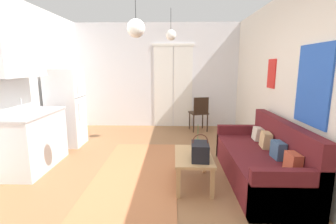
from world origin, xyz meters
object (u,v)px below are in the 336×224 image
coffee_table (193,159)px  bamboo_vase (198,146)px  handbag (200,151)px  pendant_lamp_near (136,28)px  accent_chair (199,112)px  pendant_lamp_far (171,35)px  couch (264,162)px  refrigerator (66,108)px

coffee_table → bamboo_vase: (0.06, 0.07, 0.16)m
handbag → pendant_lamp_near: size_ratio=0.46×
accent_chair → pendant_lamp_far: bearing=40.6°
coffee_table → handbag: 0.26m
pendant_lamp_near → couch: bearing=4.0°
couch → bamboo_vase: (-0.96, -0.05, 0.25)m
pendant_lamp_far → couch: bearing=-51.8°
coffee_table → pendant_lamp_near: size_ratio=1.12×
couch → pendant_lamp_near: size_ratio=2.64×
handbag → pendant_lamp_far: pendant_lamp_far is taller
handbag → accent_chair: 3.03m
coffee_table → handbag: size_ratio=2.46×
handbag → pendant_lamp_far: size_ratio=0.57×
handbag → accent_chair: bearing=84.3°
coffee_table → pendant_lamp_far: pendant_lamp_far is taller
refrigerator → pendant_lamp_near: size_ratio=2.07×
pendant_lamp_near → pendant_lamp_far: 1.90m
bamboo_vase → handbag: bearing=-88.4°
bamboo_vase → pendant_lamp_far: bearing=102.8°
bamboo_vase → refrigerator: (-2.55, 1.61, 0.26)m
bamboo_vase → coffee_table: bearing=-130.6°
couch → refrigerator: refrigerator is taller
pendant_lamp_far → pendant_lamp_near: bearing=-102.6°
couch → coffee_table: size_ratio=2.35×
bamboo_vase → refrigerator: 3.03m
handbag → accent_chair: size_ratio=0.40×
refrigerator → pendant_lamp_far: size_ratio=2.58×
couch → handbag: (-0.95, -0.30, 0.26)m
couch → pendant_lamp_far: pendant_lamp_far is taller
coffee_table → accent_chair: bearing=82.5°
couch → pendant_lamp_near: 2.54m
coffee_table → pendant_lamp_near: pendant_lamp_near is taller
couch → refrigerator: (-3.51, 1.56, 0.51)m
bamboo_vase → refrigerator: bearing=147.7°
pendant_lamp_near → pendant_lamp_far: (0.41, 1.85, 0.14)m
refrigerator → pendant_lamp_near: (1.74, -1.69, 1.31)m
couch → pendant_lamp_near: bearing=-176.0°
coffee_table → accent_chair: 2.87m
refrigerator → pendant_lamp_far: bearing=4.3°
couch → coffee_table: bearing=-173.1°
couch → accent_chair: (-0.65, 2.72, 0.22)m
bamboo_vase → pendant_lamp_near: (-0.82, -0.08, 1.57)m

